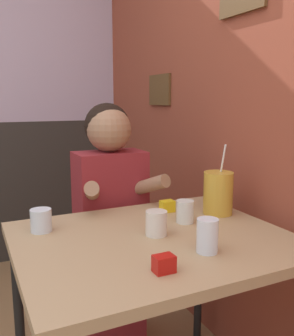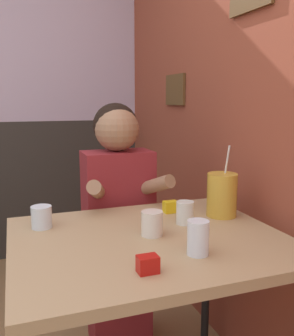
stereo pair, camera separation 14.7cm
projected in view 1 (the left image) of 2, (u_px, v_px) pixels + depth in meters
The scene contains 10 objects.
brick_wall_right at pixel (187, 85), 2.15m from camera, with size 0.08×4.25×2.70m.
main_table at pixel (154, 256), 1.36m from camera, with size 0.97×0.81×0.78m.
person_seated at pixel (111, 219), 1.88m from camera, with size 0.42×0.41×1.25m.
cocktail_pitcher at pixel (218, 193), 1.61m from camera, with size 0.13×0.13×0.30m.
glass_near_pitcher at pixel (207, 236), 1.20m from camera, with size 0.07×0.07×0.11m.
glass_center at pixel (185, 212), 1.50m from camera, with size 0.07×0.07×0.09m.
glass_far_side at pixel (156, 223), 1.36m from camera, with size 0.08×0.08×0.09m.
glass_by_brick at pixel (41, 220), 1.40m from camera, with size 0.08×0.08×0.09m.
condiment_ketchup at pixel (164, 264), 1.07m from camera, with size 0.06×0.04×0.05m.
condiment_mustard at pixel (167, 206), 1.65m from camera, with size 0.06×0.04×0.05m.
Camera 1 is at (0.30, -0.75, 1.26)m, focal length 40.00 mm.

